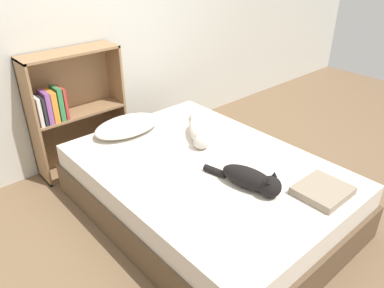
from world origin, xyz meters
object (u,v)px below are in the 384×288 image
object	(u,v)px
bed	(205,189)
pillow	(127,126)
cat_light	(199,132)
bookshelf	(72,110)
cat_dark	(253,180)

from	to	relation	value
bed	pillow	world-z (taller)	pillow
bed	pillow	xyz separation A→B (m)	(-0.14, 0.79, 0.28)
cat_light	bookshelf	bearing A→B (deg)	-112.84
bed	cat_light	distance (m)	0.47
cat_dark	pillow	bearing A→B (deg)	175.70
pillow	cat_dark	world-z (taller)	cat_dark
bed	cat_light	size ratio (longest dim) A/B	3.68
pillow	cat_dark	xyz separation A→B (m)	(0.16, -1.20, 0.01)
cat_light	bed	bearing A→B (deg)	-0.32
bed	cat_dark	xyz separation A→B (m)	(0.02, -0.41, 0.29)
cat_dark	bookshelf	xyz separation A→B (m)	(-0.41, 1.66, 0.05)
pillow	bookshelf	bearing A→B (deg)	118.35
pillow	cat_dark	size ratio (longest dim) A/B	1.02
bookshelf	pillow	bearing A→B (deg)	-61.65
cat_light	bookshelf	size ratio (longest dim) A/B	0.51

